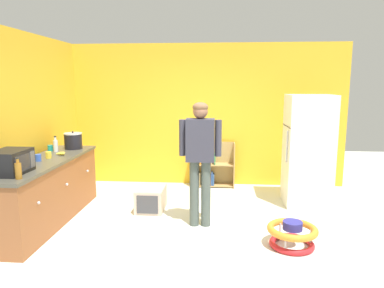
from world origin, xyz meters
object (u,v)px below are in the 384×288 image
(pet_carrier, at_px, (151,199))
(microwave, at_px, (10,162))
(teal_cup, at_px, (50,148))
(kitchen_counter, at_px, (46,191))
(amber_bottle, at_px, (18,170))
(standing_person, at_px, (200,153))
(baby_walker, at_px, (292,234))
(clear_bottle, at_px, (56,145))
(refrigerator, at_px, (308,150))
(crock_pot, at_px, (73,141))
(yellow_cup, at_px, (49,155))
(banana_bunch, at_px, (62,153))
(blue_cup, at_px, (38,158))
(bookshelf, at_px, (210,168))

(pet_carrier, xyz_separation_m, microwave, (-1.40, -1.33, 0.86))
(pet_carrier, xyz_separation_m, teal_cup, (-1.60, 0.07, 0.77))
(kitchen_counter, distance_m, amber_bottle, 1.13)
(standing_person, xyz_separation_m, teal_cup, (-2.40, 0.61, -0.08))
(kitchen_counter, distance_m, baby_walker, 3.38)
(baby_walker, relative_size, pet_carrier, 1.09)
(clear_bottle, height_order, amber_bottle, same)
(refrigerator, xyz_separation_m, standing_person, (-1.67, -1.04, 0.14))
(amber_bottle, bearing_deg, standing_person, 27.34)
(crock_pot, relative_size, clear_bottle, 1.18)
(standing_person, relative_size, amber_bottle, 6.94)
(pet_carrier, relative_size, yellow_cup, 5.81)
(banana_bunch, height_order, blue_cup, blue_cup)
(baby_walker, distance_m, crock_pot, 3.66)
(kitchen_counter, bearing_deg, bookshelf, 41.23)
(baby_walker, xyz_separation_m, clear_bottle, (-3.44, 1.14, 0.84))
(bookshelf, relative_size, yellow_cup, 8.95)
(crock_pot, bearing_deg, blue_cup, -95.89)
(refrigerator, distance_m, microwave, 4.28)
(crock_pot, xyz_separation_m, amber_bottle, (0.15, -1.85, -0.03))
(bookshelf, xyz_separation_m, amber_bottle, (-2.05, -2.96, 0.64))
(kitchen_counter, height_order, amber_bottle, amber_bottle)
(refrigerator, relative_size, microwave, 3.71)
(refrigerator, bearing_deg, yellow_cup, -165.91)
(crock_pot, bearing_deg, clear_bottle, -123.42)
(pet_carrier, height_order, teal_cup, teal_cup)
(teal_cup, bearing_deg, pet_carrier, -2.41)
(microwave, height_order, yellow_cup, microwave)
(yellow_cup, bearing_deg, clear_bottle, 104.48)
(clear_bottle, bearing_deg, bookshelf, 29.89)
(banana_bunch, relative_size, clear_bottle, 0.64)
(pet_carrier, bearing_deg, kitchen_counter, -156.90)
(pet_carrier, distance_m, banana_bunch, 1.50)
(refrigerator, height_order, microwave, refrigerator)
(yellow_cup, bearing_deg, amber_bottle, -79.69)
(amber_bottle, bearing_deg, yellow_cup, 100.31)
(teal_cup, bearing_deg, banana_bunch, -42.06)
(kitchen_counter, height_order, baby_walker, kitchen_counter)
(blue_cup, distance_m, teal_cup, 0.74)
(microwave, relative_size, yellow_cup, 5.05)
(crock_pot, relative_size, blue_cup, 3.04)
(standing_person, distance_m, microwave, 2.33)
(bookshelf, xyz_separation_m, microwave, (-2.28, -2.73, 0.68))
(kitchen_counter, xyz_separation_m, clear_bottle, (-0.11, 0.62, 0.55))
(pet_carrier, bearing_deg, clear_bottle, 178.86)
(blue_cup, bearing_deg, yellow_cup, 74.07)
(crock_pot, xyz_separation_m, blue_cup, (-0.10, -0.95, -0.08))
(blue_cup, bearing_deg, pet_carrier, 24.75)
(refrigerator, xyz_separation_m, teal_cup, (-4.07, -0.43, 0.06))
(baby_walker, height_order, crock_pot, crock_pot)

